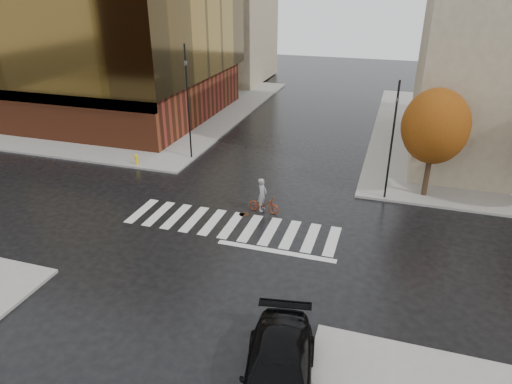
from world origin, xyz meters
TOP-DOWN VIEW (x-y plane):
  - ground at (0.00, 0.00)m, footprint 120.00×120.00m
  - sidewalk_nw at (-21.00, 21.00)m, footprint 30.00×30.00m
  - crosswalk at (0.00, 0.50)m, footprint 12.00×3.00m
  - office_glass at (-22.00, 17.99)m, footprint 27.00×19.00m
  - tree_ne_a at (10.00, 7.40)m, footprint 3.80×3.80m
  - sedan at (5.30, -9.44)m, footprint 3.19×5.90m
  - cyclist at (1.21, 2.50)m, footprint 1.87×0.79m
  - traffic_light_nw at (-6.30, 9.00)m, footprint 0.24×0.21m
  - traffic_light_ne at (7.73, 6.30)m, footprint 0.18×0.21m
  - fire_hydrant at (-9.39, 6.50)m, footprint 0.27×0.27m
  - manhole at (0.26, 1.87)m, footprint 0.60×0.60m

SIDE VIEW (x-z plane):
  - ground at x=0.00m, z-range 0.00..0.00m
  - crosswalk at x=0.00m, z-range 0.00..0.01m
  - manhole at x=0.26m, z-range 0.00..0.01m
  - sidewalk_nw at x=-21.00m, z-range 0.00..0.15m
  - fire_hydrant at x=-9.39m, z-range 0.19..0.95m
  - cyclist at x=1.21m, z-range -0.33..1.74m
  - sedan at x=5.30m, z-range 0.00..1.63m
  - traffic_light_ne at x=7.73m, z-range 0.61..7.63m
  - tree_ne_a at x=10.00m, z-range 1.20..7.71m
  - traffic_light_nw at x=-6.30m, z-range 0.80..8.86m
  - office_glass at x=-22.00m, z-range 0.28..16.28m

